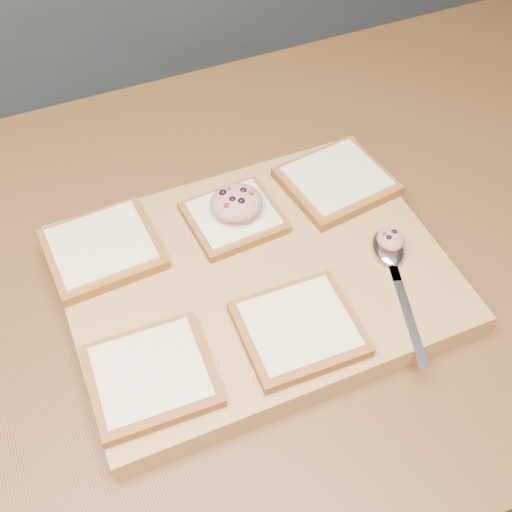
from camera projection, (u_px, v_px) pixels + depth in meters
The scene contains 12 objects.
ground at pixel (237, 498), 1.52m from camera, with size 4.00×4.00×0.00m, color #515459.
island_counter at pixel (231, 414), 1.17m from camera, with size 2.00×0.80×0.90m.
back_counter at pixel (61, 16), 1.98m from camera, with size 3.60×0.62×0.94m.
cutting_board at pixel (256, 279), 0.78m from camera, with size 0.45×0.34×0.04m, color tan.
bread_far_left at pixel (102, 248), 0.78m from camera, with size 0.14×0.13×0.02m.
bread_far_center at pixel (234, 217), 0.81m from camera, with size 0.12×0.11×0.02m.
bread_far_right at pixel (337, 181), 0.85m from camera, with size 0.15×0.14×0.02m.
bread_near_left at pixel (151, 375), 0.67m from camera, with size 0.13×0.12×0.02m.
bread_near_center at pixel (299, 328), 0.70m from camera, with size 0.13×0.12×0.02m.
tuna_salad_dollop at pixel (236, 203), 0.79m from camera, with size 0.07×0.06×0.03m.
spoon at pixel (391, 257), 0.77m from camera, with size 0.08×0.19×0.01m.
spoon_salad at pixel (390, 239), 0.77m from camera, with size 0.03×0.04×0.02m.
Camera 1 is at (-0.16, -0.49, 1.54)m, focal length 45.00 mm.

